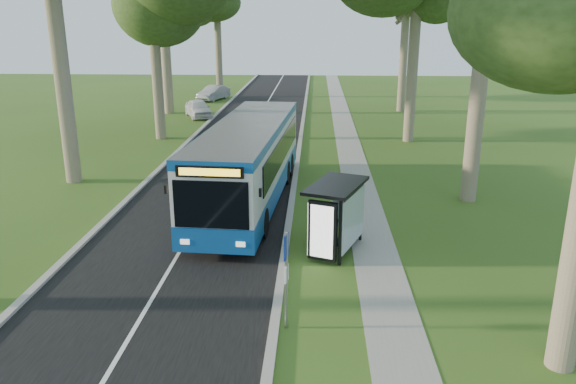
# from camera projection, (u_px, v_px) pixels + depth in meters

# --- Properties ---
(ground) EXTENTS (120.00, 120.00, 0.00)m
(ground) POSITION_uv_depth(u_px,v_px,m) (285.00, 253.00, 18.62)
(ground) COLOR #34541A
(ground) RESTS_ON ground
(road) EXTENTS (7.00, 100.00, 0.02)m
(road) POSITION_uv_depth(u_px,v_px,m) (227.00, 172.00, 28.32)
(road) COLOR black
(road) RESTS_ON ground
(kerb_east) EXTENTS (0.25, 100.00, 0.12)m
(kerb_east) POSITION_uv_depth(u_px,v_px,m) (296.00, 172.00, 28.13)
(kerb_east) COLOR #9E9B93
(kerb_east) RESTS_ON ground
(kerb_west) EXTENTS (0.25, 100.00, 0.12)m
(kerb_west) POSITION_uv_depth(u_px,v_px,m) (158.00, 170.00, 28.47)
(kerb_west) COLOR #9E9B93
(kerb_west) RESTS_ON ground
(centre_line) EXTENTS (0.12, 100.00, 0.00)m
(centre_line) POSITION_uv_depth(u_px,v_px,m) (227.00, 172.00, 28.31)
(centre_line) COLOR white
(centre_line) RESTS_ON road
(footpath) EXTENTS (1.50, 100.00, 0.02)m
(footpath) POSITION_uv_depth(u_px,v_px,m) (356.00, 174.00, 28.01)
(footpath) COLOR gray
(footpath) RESTS_ON ground
(bus) EXTENTS (3.48, 12.79, 3.35)m
(bus) POSITION_uv_depth(u_px,v_px,m) (249.00, 163.00, 23.18)
(bus) COLOR silver
(bus) RESTS_ON ground
(bus_stop_sign) EXTENTS (0.11, 0.36, 2.56)m
(bus_stop_sign) POSITION_uv_depth(u_px,v_px,m) (286.00, 270.00, 13.65)
(bus_stop_sign) COLOR gray
(bus_stop_sign) RESTS_ON ground
(bus_shelter) EXTENTS (2.32, 3.03, 2.31)m
(bus_shelter) POSITION_uv_depth(u_px,v_px,m) (340.00, 208.00, 18.04)
(bus_shelter) COLOR black
(bus_shelter) RESTS_ON ground
(litter_bin) EXTENTS (0.50, 0.50, 0.87)m
(litter_bin) POSITION_uv_depth(u_px,v_px,m) (331.00, 232.00, 19.24)
(litter_bin) COLOR black
(litter_bin) RESTS_ON ground
(car_white) EXTENTS (3.04, 4.28, 1.35)m
(car_white) POSITION_uv_depth(u_px,v_px,m) (198.00, 109.00, 43.76)
(car_white) COLOR silver
(car_white) RESTS_ON ground
(car_silver) EXTENTS (2.75, 4.32, 1.34)m
(car_silver) POSITION_uv_depth(u_px,v_px,m) (214.00, 93.00, 52.83)
(car_silver) COLOR #9A9CA1
(car_silver) RESTS_ON ground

